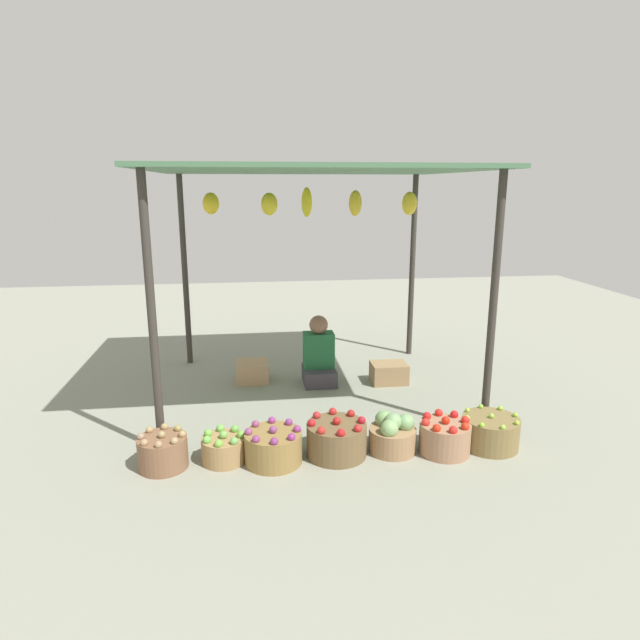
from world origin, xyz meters
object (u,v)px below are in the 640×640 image
Objects in this scene: vendor_person at (319,357)px; basket_potatoes at (163,451)px; basket_green_apples at (224,448)px; basket_purple_onions at (273,447)px; basket_cabbages at (392,435)px; basket_limes at (490,432)px; wooden_crate_stacked_rear at (389,373)px; basket_red_apples at (337,439)px; wooden_crate_near_vendor at (252,371)px; basket_red_tomatoes at (445,437)px.

vendor_person is 2.00× the size of basket_potatoes.
basket_green_apples is 0.40m from basket_purple_onions.
vendor_person is 1.99m from basket_green_apples.
basket_potatoes is at bearing -179.17° from basket_cabbages.
wooden_crate_stacked_rear is at bearing 105.99° from basket_limes.
basket_red_apples is at bearing 0.74° from basket_potatoes.
basket_purple_onions is (-0.60, -1.78, -0.16)m from vendor_person.
vendor_person is 2.14× the size of wooden_crate_near_vendor.
basket_potatoes reaches higher than basket_limes.
vendor_person reaches higher than basket_green_apples.
basket_limes is at bearing 7.07° from basket_red_tomatoes.
basket_cabbages is at bearing 178.09° from basket_limes.
basket_purple_onions is 1.01m from basket_cabbages.
basket_red_tomatoes is (2.31, -0.05, 0.00)m from basket_potatoes.
basket_red_tomatoes reaches higher than wooden_crate_near_vendor.
wooden_crate_stacked_rear is (1.39, 1.67, -0.02)m from basket_purple_onions.
wooden_crate_stacked_rear is at bearing 91.47° from basket_red_tomatoes.
basket_cabbages is 2.20m from wooden_crate_near_vendor.
basket_purple_onions is at bearing -176.59° from basket_cabbages.
basket_green_apples is at bearing -138.26° from wooden_crate_stacked_rear.
vendor_person is 1.83× the size of basket_red_tomatoes.
basket_cabbages is (0.41, -1.72, -0.15)m from vendor_person.
basket_potatoes reaches higher than wooden_crate_stacked_rear.
vendor_person reaches higher than wooden_crate_near_vendor.
basket_limes is (2.74, -0.00, -0.00)m from basket_potatoes.
basket_limes is (2.26, -0.04, 0.02)m from basket_green_apples.
basket_potatoes is at bearing -130.25° from vendor_person.
basket_limes is at bearing -54.21° from vendor_person.
basket_green_apples is 1.00× the size of wooden_crate_near_vendor.
wooden_crate_stacked_rear is (2.27, 1.64, -0.02)m from basket_potatoes.
basket_red_apples is at bearing 5.50° from basket_purple_onions.
basket_red_apples is 1.25× the size of basket_cabbages.
basket_cabbages reaches higher than basket_potatoes.
basket_cabbages reaches higher than basket_green_apples.
vendor_person is at bearing 87.52° from basket_red_apples.
vendor_person is at bearing -11.03° from wooden_crate_near_vendor.
wooden_crate_stacked_rear reaches higher than wooden_crate_near_vendor.
basket_purple_onions is at bearing -85.54° from wooden_crate_near_vendor.
basket_cabbages reaches higher than wooden_crate_stacked_rear.
basket_potatoes is 0.98× the size of wooden_crate_stacked_rear.
basket_purple_onions is 0.93× the size of basket_red_apples.
basket_limes reaches higher than wooden_crate_near_vendor.
basket_red_apples is (0.53, 0.05, 0.01)m from basket_purple_onions.
basket_cabbages is at bearing -103.51° from wooden_crate_stacked_rear.
basket_purple_onions is 0.96× the size of basket_limes.
basket_green_apples is 2.40m from wooden_crate_stacked_rear.
wooden_crate_stacked_rear is at bearing -8.02° from vendor_person.
basket_red_tomatoes is at bearing -172.93° from basket_limes.
basket_potatoes is at bearing -175.54° from basket_green_apples.
basket_limes is at bearing 0.97° from basket_purple_onions.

